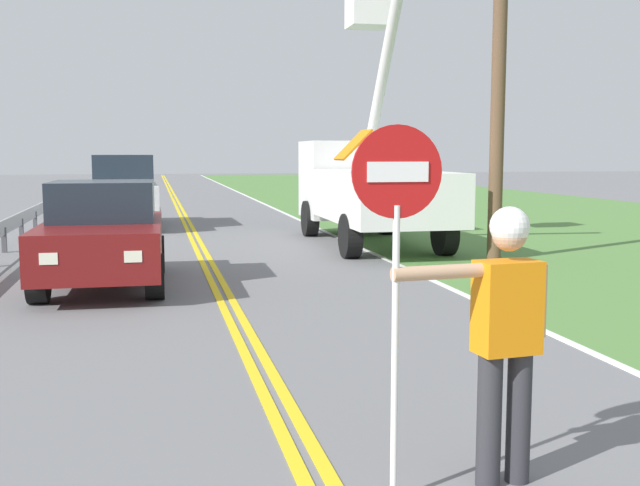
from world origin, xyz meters
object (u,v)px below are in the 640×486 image
at_px(oncoming_sedan_nearest, 103,235).
at_px(oncoming_suv_second, 124,191).
at_px(utility_pole_near, 500,29).
at_px(stop_sign_paddle, 396,229).
at_px(utility_bucket_truck, 366,184).
at_px(flagger_worker, 505,328).

distance_m(oncoming_sedan_nearest, oncoming_suv_second, 10.10).
distance_m(oncoming_sedan_nearest, utility_pole_near, 8.49).
xyz_separation_m(stop_sign_paddle, utility_bucket_truck, (3.58, 13.28, -0.28)).
height_order(utility_bucket_truck, utility_pole_near, utility_pole_near).
xyz_separation_m(stop_sign_paddle, utility_pole_near, (5.28, 9.80, 2.85)).
xyz_separation_m(flagger_worker, stop_sign_paddle, (-0.77, -0.08, 0.66)).
height_order(oncoming_sedan_nearest, oncoming_suv_second, oncoming_suv_second).
xyz_separation_m(utility_bucket_truck, oncoming_sedan_nearest, (-5.80, -4.87, -0.59)).
relative_size(stop_sign_paddle, utility_pole_near, 0.27).
bearing_deg(flagger_worker, oncoming_suv_second, 99.22).
bearing_deg(utility_pole_near, oncoming_sedan_nearest, -169.49).
relative_size(flagger_worker, stop_sign_paddle, 0.78).
distance_m(flagger_worker, utility_bucket_truck, 13.50).
bearing_deg(oncoming_suv_second, utility_bucket_truck, -41.99).
bearing_deg(flagger_worker, oncoming_sedan_nearest, 109.73).
height_order(flagger_worker, utility_bucket_truck, utility_bucket_truck).
bearing_deg(utility_bucket_truck, oncoming_suv_second, 138.01).
bearing_deg(utility_bucket_truck, oncoming_sedan_nearest, -140.00).
height_order(flagger_worker, utility_pole_near, utility_pole_near).
bearing_deg(oncoming_sedan_nearest, oncoming_suv_second, 90.01).
height_order(stop_sign_paddle, utility_pole_near, utility_pole_near).
distance_m(utility_bucket_truck, oncoming_sedan_nearest, 7.60).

